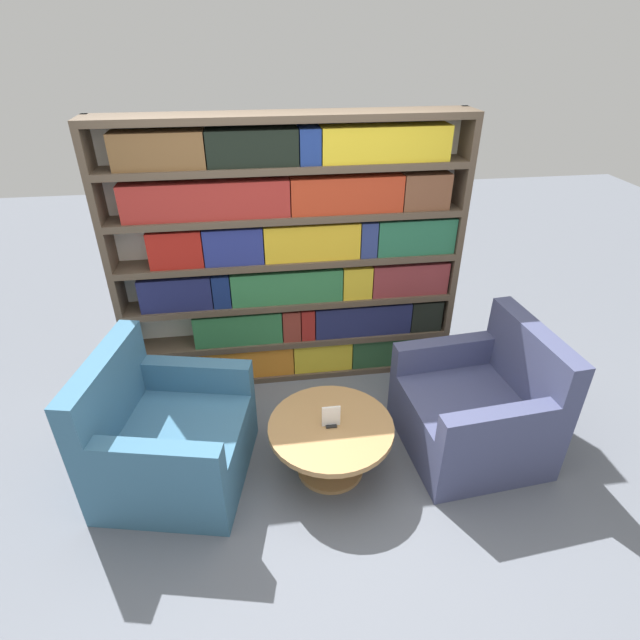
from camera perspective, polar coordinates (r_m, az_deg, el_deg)
The scene contains 6 objects.
ground_plane at distance 3.54m, azimuth -1.09°, elevation -17.58°, with size 14.00×14.00×0.00m, color slate.
bookshelf at distance 3.93m, azimuth -2.72°, elevation 6.94°, with size 2.68×0.30×2.14m.
armchair_left at distance 3.49m, azimuth -16.98°, elevation -12.96°, with size 1.07×1.08×0.94m.
armchair_right at distance 3.73m, azimuth 17.55°, elevation -9.78°, with size 0.96×0.98×0.94m.
coffee_table at distance 3.39m, azimuth 1.24°, elevation -13.32°, with size 0.82×0.82×0.40m.
table_sign at distance 3.27m, azimuth 1.27°, elevation -11.08°, with size 0.12×0.06×0.15m.
Camera 1 is at (-0.27, -2.34, 2.65)m, focal length 28.00 mm.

